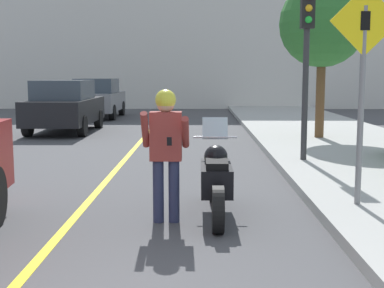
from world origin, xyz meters
The scene contains 9 objects.
road_center_line centered at (-0.60, 6.00, 0.00)m, with size 0.12×36.00×0.01m.
building_backdrop centered at (0.00, 26.00, 4.34)m, with size 28.00×1.20×8.69m.
motorcycle centered at (1.27, 3.58, 0.49)m, with size 0.62×2.14×1.27m.
person_biker centered at (0.63, 3.25, 1.04)m, with size 0.59×0.47×1.70m.
crossing_sign centered at (3.17, 3.61, 1.87)m, with size 0.91×0.08×2.86m.
traffic_light centered at (3.17, 7.34, 2.52)m, with size 0.26×0.30×3.38m.
street_tree centered at (4.34, 11.21, 3.20)m, with size 2.32×2.32×4.22m.
parked_car_black centered at (-3.30, 13.79, 0.86)m, with size 1.88×4.20×1.68m.
parked_car_grey centered at (-3.32, 19.51, 0.86)m, with size 1.88×4.20×1.68m.
Camera 1 is at (1.05, -3.41, 1.89)m, focal length 50.00 mm.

